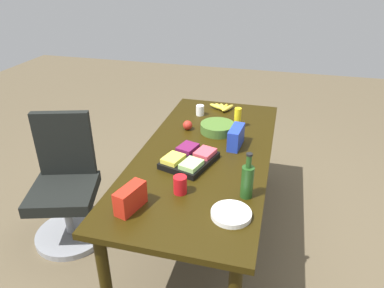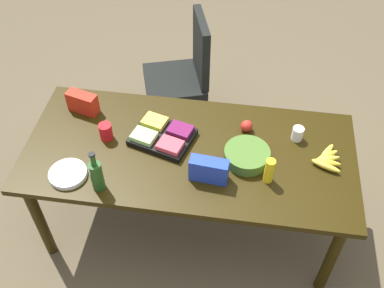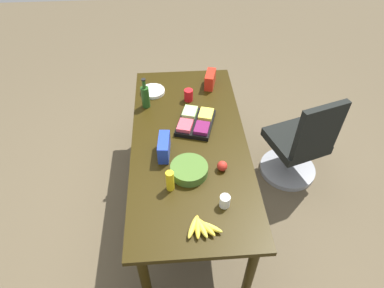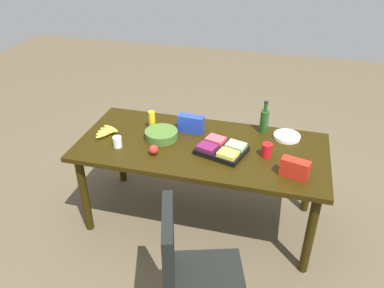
% 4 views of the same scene
% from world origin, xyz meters
% --- Properties ---
extents(ground_plane, '(10.00, 10.00, 0.00)m').
position_xyz_m(ground_plane, '(0.00, 0.00, 0.00)').
color(ground_plane, brown).
extents(conference_table, '(2.02, 0.92, 0.78)m').
position_xyz_m(conference_table, '(0.00, 0.00, 0.70)').
color(conference_table, black).
rests_on(conference_table, ground).
extents(office_chair, '(0.60, 0.60, 1.01)m').
position_xyz_m(office_chair, '(-0.23, 1.05, 0.39)').
color(office_chair, gray).
rests_on(office_chair, ground).
extents(fruit_platter, '(0.42, 0.37, 0.07)m').
position_xyz_m(fruit_platter, '(-0.18, 0.07, 0.82)').
color(fruit_platter, black).
rests_on(fruit_platter, conference_table).
extents(paper_cup, '(0.08, 0.08, 0.09)m').
position_xyz_m(paper_cup, '(0.65, 0.19, 0.83)').
color(paper_cup, white).
rests_on(paper_cup, conference_table).
extents(salad_bowl, '(0.31, 0.31, 0.07)m').
position_xyz_m(salad_bowl, '(0.35, -0.02, 0.82)').
color(salad_bowl, '#446726').
rests_on(salad_bowl, conference_table).
extents(chip_bag_red, '(0.21, 0.13, 0.14)m').
position_xyz_m(chip_bag_red, '(-0.74, 0.25, 0.85)').
color(chip_bag_red, red).
rests_on(chip_bag_red, conference_table).
extents(paper_plate_stack, '(0.26, 0.26, 0.03)m').
position_xyz_m(paper_plate_stack, '(-0.66, -0.30, 0.80)').
color(paper_plate_stack, white).
rests_on(paper_plate_stack, conference_table).
extents(mustard_bottle, '(0.06, 0.06, 0.17)m').
position_xyz_m(mustard_bottle, '(0.48, -0.16, 0.87)').
color(mustard_bottle, yellow).
rests_on(mustard_bottle, conference_table).
extents(red_solo_cup, '(0.09, 0.09, 0.11)m').
position_xyz_m(red_solo_cup, '(-0.52, 0.03, 0.84)').
color(red_solo_cup, red).
rests_on(red_solo_cup, conference_table).
extents(banana_bunch, '(0.17, 0.24, 0.04)m').
position_xyz_m(banana_bunch, '(0.82, 0.02, 0.81)').
color(banana_bunch, gold).
rests_on(banana_bunch, conference_table).
extents(apple_red, '(0.10, 0.10, 0.08)m').
position_xyz_m(apple_red, '(0.33, 0.22, 0.82)').
color(apple_red, '#B5271C').
rests_on(apple_red, conference_table).
extents(chip_bag_blue, '(0.23, 0.10, 0.15)m').
position_xyz_m(chip_bag_blue, '(0.14, -0.20, 0.86)').
color(chip_bag_blue, '#203BB0').
rests_on(chip_bag_blue, conference_table).
extents(wine_bottle, '(0.08, 0.08, 0.29)m').
position_xyz_m(wine_bottle, '(-0.46, -0.35, 0.89)').
color(wine_bottle, '#204819').
rests_on(wine_bottle, conference_table).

